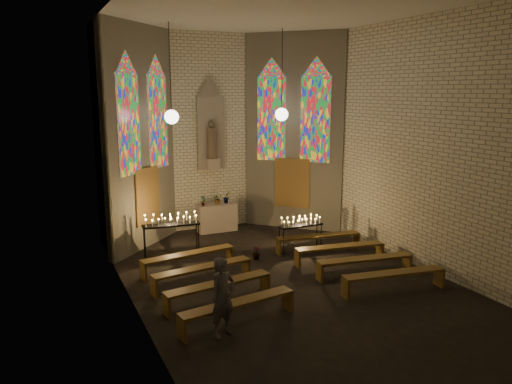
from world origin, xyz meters
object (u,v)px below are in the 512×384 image
at_px(aisle_flower_pot, 256,253).
at_px(votive_stand_right, 301,223).
at_px(altar, 217,217).
at_px(votive_stand_left, 171,222).
at_px(visitor, 223,297).

xyz_separation_m(aisle_flower_pot, votive_stand_right, (1.61, 0.14, 0.71)).
relative_size(altar, votive_stand_right, 0.96).
height_order(altar, votive_stand_left, votive_stand_left).
xyz_separation_m(altar, aisle_flower_pot, (0.01, -3.40, -0.29)).
xyz_separation_m(votive_stand_left, votive_stand_right, (3.84, -1.20, -0.17)).
height_order(votive_stand_left, visitor, visitor).
relative_size(aisle_flower_pot, visitor, 0.24).
height_order(altar, visitor, visitor).
bearing_deg(aisle_flower_pot, votive_stand_left, 149.13).
height_order(aisle_flower_pot, visitor, visitor).
relative_size(altar, visitor, 0.83).
height_order(altar, aisle_flower_pot, altar).
bearing_deg(votive_stand_right, visitor, -134.96).
relative_size(votive_stand_right, visitor, 0.86).
bearing_deg(aisle_flower_pot, votive_stand_right, 4.89).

